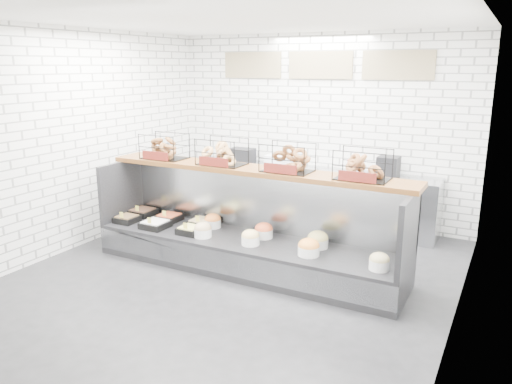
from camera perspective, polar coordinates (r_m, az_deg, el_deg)
The scene contains 5 objects.
ground at distance 6.16m, azimuth -2.60°, elevation -9.66°, with size 5.50×5.50×0.00m, color black.
room_shell at distance 6.17m, azimuth 0.07°, elevation 10.19°, with size 5.02×5.51×3.01m.
display_case at distance 6.32m, azimuth -1.17°, elevation -5.81°, with size 4.00×0.90×1.20m.
bagel_shelf at distance 6.18m, azimuth -0.29°, elevation 3.82°, with size 4.10×0.50×0.40m.
prep_counter at distance 8.08m, azimuth 6.11°, elevation -0.34°, with size 4.00×0.60×1.20m.
Camera 1 is at (2.88, -4.84, 2.50)m, focal length 35.00 mm.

